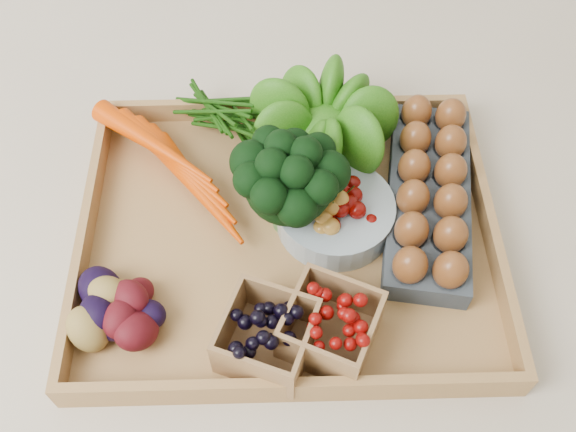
{
  "coord_description": "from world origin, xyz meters",
  "views": [
    {
      "loc": [
        -0.01,
        -0.47,
        0.74
      ],
      "look_at": [
        0.0,
        0.0,
        0.06
      ],
      "focal_mm": 40.0,
      "sensor_mm": 36.0,
      "label": 1
    }
  ],
  "objects_px": {
    "cherry_bowl": "(335,213)",
    "egg_carton": "(428,198)",
    "tray": "(288,238)",
    "broccoli": "(289,198)"
  },
  "relations": [
    {
      "from": "cherry_bowl",
      "to": "egg_carton",
      "type": "height_order",
      "value": "cherry_bowl"
    },
    {
      "from": "tray",
      "to": "egg_carton",
      "type": "height_order",
      "value": "egg_carton"
    },
    {
      "from": "cherry_bowl",
      "to": "egg_carton",
      "type": "relative_size",
      "value": 0.51
    },
    {
      "from": "egg_carton",
      "to": "broccoli",
      "type": "bearing_deg",
      "value": -163.19
    },
    {
      "from": "cherry_bowl",
      "to": "egg_carton",
      "type": "xyz_separation_m",
      "value": [
        0.13,
        0.02,
        -0.0
      ]
    },
    {
      "from": "tray",
      "to": "egg_carton",
      "type": "bearing_deg",
      "value": 12.7
    },
    {
      "from": "broccoli",
      "to": "cherry_bowl",
      "type": "relative_size",
      "value": 0.92
    },
    {
      "from": "tray",
      "to": "egg_carton",
      "type": "relative_size",
      "value": 1.77
    },
    {
      "from": "broccoli",
      "to": "cherry_bowl",
      "type": "distance_m",
      "value": 0.07
    },
    {
      "from": "broccoli",
      "to": "egg_carton",
      "type": "xyz_separation_m",
      "value": [
        0.19,
        0.02,
        -0.04
      ]
    }
  ]
}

